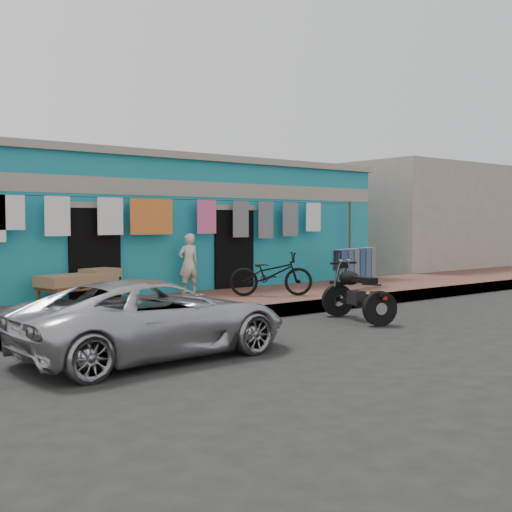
{
  "coord_description": "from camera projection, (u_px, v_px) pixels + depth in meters",
  "views": [
    {
      "loc": [
        -7.68,
        -7.69,
        1.8
      ],
      "look_at": [
        0.0,
        2.0,
        1.15
      ],
      "focal_mm": 45.0,
      "sensor_mm": 36.0,
      "label": 1
    }
  ],
  "objects": [
    {
      "name": "seated_person",
      "position": [
        188.0,
        263.0,
        14.03
      ],
      "size": [
        0.48,
        0.33,
        1.31
      ],
      "primitive_type": "imported",
      "rotation": [
        0.0,
        0.0,
        3.1
      ],
      "color": "beige",
      "rests_on": "sidewalk"
    },
    {
      "name": "motorcycle",
      "position": [
        358.0,
        292.0,
        11.68
      ],
      "size": [
        1.21,
        1.85,
        1.06
      ],
      "primitive_type": null,
      "rotation": [
        0.0,
        0.0,
        -0.2
      ],
      "color": "black",
      "rests_on": "ground"
    },
    {
      "name": "charpoy",
      "position": [
        85.0,
        287.0,
        12.32
      ],
      "size": [
        2.16,
        1.58,
        0.61
      ],
      "primitive_type": null,
      "rotation": [
        0.0,
        0.0,
        0.2
      ],
      "color": "brown",
      "rests_on": "sidewalk"
    },
    {
      "name": "litter_c",
      "position": [
        247.0,
        323.0,
        11.26
      ],
      "size": [
        0.18,
        0.21,
        0.07
      ],
      "primitive_type": "cube",
      "rotation": [
        0.0,
        0.0,
        1.23
      ],
      "color": "silver",
      "rests_on": "ground"
    },
    {
      "name": "ground",
      "position": [
        329.0,
        328.0,
        10.88
      ],
      "size": [
        80.0,
        80.0,
        0.0
      ],
      "primitive_type": "plane",
      "color": "black",
      "rests_on": "ground"
    },
    {
      "name": "clothesline",
      "position": [
        176.0,
        221.0,
        13.84
      ],
      "size": [
        10.06,
        0.06,
        2.1
      ],
      "color": "brown",
      "rests_on": "sidewalk"
    },
    {
      "name": "building",
      "position": [
        134.0,
        227.0,
        16.25
      ],
      "size": [
        12.2,
        5.2,
        3.36
      ],
      "color": "teal",
      "rests_on": "ground"
    },
    {
      "name": "neighbor_right",
      "position": [
        409.0,
        220.0,
        23.08
      ],
      "size": [
        6.0,
        5.0,
        3.8
      ],
      "primitive_type": "cube",
      "color": "#9E9384",
      "rests_on": "ground"
    },
    {
      "name": "sidewalk",
      "position": [
        226.0,
        304.0,
        13.22
      ],
      "size": [
        28.0,
        3.0,
        0.25
      ],
      "primitive_type": "cube",
      "color": "brown",
      "rests_on": "ground"
    },
    {
      "name": "jeans_rack",
      "position": [
        355.0,
        268.0,
        14.98
      ],
      "size": [
        2.26,
        1.59,
        0.97
      ],
      "primitive_type": null,
      "rotation": [
        0.0,
        0.0,
        0.31
      ],
      "color": "black",
      "rests_on": "sidewalk"
    },
    {
      "name": "litter_a",
      "position": [
        266.0,
        320.0,
        11.56
      ],
      "size": [
        0.16,
        0.13,
        0.07
      ],
      "primitive_type": "cube",
      "rotation": [
        0.0,
        0.0,
        0.0
      ],
      "color": "silver",
      "rests_on": "ground"
    },
    {
      "name": "curb",
      "position": [
        271.0,
        311.0,
        12.08
      ],
      "size": [
        28.0,
        0.1,
        0.25
      ],
      "primitive_type": "cube",
      "color": "gray",
      "rests_on": "ground"
    },
    {
      "name": "car",
      "position": [
        154.0,
        317.0,
        8.55
      ],
      "size": [
        3.9,
        1.89,
        1.08
      ],
      "primitive_type": "imported",
      "rotation": [
        0.0,
        0.0,
        1.61
      ],
      "color": "#B4B4B9",
      "rests_on": "ground"
    },
    {
      "name": "bicycle",
      "position": [
        271.0,
        269.0,
        13.5
      ],
      "size": [
        1.79,
        1.45,
        1.12
      ],
      "primitive_type": "imported",
      "rotation": [
        0.0,
        0.0,
        1.0
      ],
      "color": "black",
      "rests_on": "sidewalk"
    },
    {
      "name": "litter_b",
      "position": [
        339.0,
        311.0,
        12.73
      ],
      "size": [
        0.18,
        0.18,
        0.07
      ],
      "primitive_type": "cube",
      "rotation": [
        0.0,
        0.0,
        0.88
      ],
      "color": "silver",
      "rests_on": "ground"
    }
  ]
}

